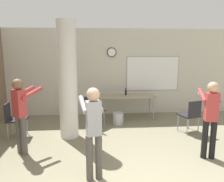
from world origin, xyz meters
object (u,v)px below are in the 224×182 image
object	(u,v)px
folding_table	(126,97)
person_playing_side	(210,114)
person_watching_back	(21,110)
chair_by_left_wall	(14,117)
chair_table_left	(93,109)
chair_mid_room	(191,114)
bottle_on_table	(126,92)
person_playing_front	(93,127)

from	to	relation	value
folding_table	person_playing_side	xyz separation A→B (m)	(1.24, -2.71, 0.23)
person_watching_back	folding_table	bearing A→B (deg)	41.57
person_watching_back	chair_by_left_wall	bearing A→B (deg)	118.33
chair_table_left	chair_mid_room	world-z (taller)	same
bottle_on_table	person_playing_side	distance (m)	3.04
bottle_on_table	person_playing_front	size ratio (longest dim) A/B	0.15
bottle_on_table	chair_table_left	bearing A→B (deg)	-141.91
folding_table	person_playing_front	distance (m)	3.42
chair_mid_room	person_playing_front	size ratio (longest dim) A/B	0.56
bottle_on_table	person_watching_back	xyz separation A→B (m)	(-2.48, -2.26, 0.10)
chair_by_left_wall	person_playing_front	bearing A→B (deg)	-44.92
chair_by_left_wall	person_playing_front	world-z (taller)	person_playing_front
chair_mid_room	person_watching_back	distance (m)	4.05
person_playing_side	person_watching_back	distance (m)	3.75
bottle_on_table	person_playing_side	bearing A→B (deg)	-65.84
bottle_on_table	chair_table_left	size ratio (longest dim) A/B	0.27
folding_table	chair_mid_room	bearing A→B (deg)	-43.31
chair_table_left	person_playing_front	bearing A→B (deg)	-89.72
folding_table	person_playing_side	size ratio (longest dim) A/B	1.14
folding_table	person_playing_front	xyz separation A→B (m)	(-1.02, -3.25, 0.23)
bottle_on_table	folding_table	bearing A→B (deg)	-83.66
person_playing_front	bottle_on_table	bearing A→B (deg)	72.98
folding_table	chair_by_left_wall	bearing A→B (deg)	-155.88
person_playing_front	person_watching_back	size ratio (longest dim) A/B	0.99
person_playing_side	person_playing_front	size ratio (longest dim) A/B	0.99
chair_table_left	person_watching_back	distance (m)	2.10
person_playing_front	person_watching_back	xyz separation A→B (m)	(-1.46, 1.05, 0.01)
chair_mid_room	person_playing_front	bearing A→B (deg)	-143.05
chair_by_left_wall	chair_mid_room	size ratio (longest dim) A/B	1.00
person_watching_back	chair_table_left	bearing A→B (deg)	45.14
person_playing_side	person_watching_back	bearing A→B (deg)	172.23
chair_mid_room	folding_table	bearing A→B (deg)	136.69
chair_mid_room	person_watching_back	xyz separation A→B (m)	(-3.95, -0.82, 0.41)
bottle_on_table	chair_table_left	distance (m)	1.34
person_playing_side	chair_mid_room	bearing A→B (deg)	80.11
folding_table	person_playing_front	bearing A→B (deg)	-107.42
chair_mid_room	person_playing_side	xyz separation A→B (m)	(-0.23, -1.33, 0.39)
chair_by_left_wall	chair_table_left	world-z (taller)	same
person_playing_front	folding_table	bearing A→B (deg)	72.58
chair_mid_room	chair_table_left	bearing A→B (deg)	165.68
person_playing_side	person_playing_front	bearing A→B (deg)	-166.43
chair_table_left	person_playing_side	xyz separation A→B (m)	(2.27, -1.96, 0.39)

